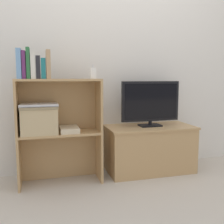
# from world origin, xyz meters

# --- Properties ---
(ground_plane) EXTENTS (16.00, 16.00, 0.00)m
(ground_plane) POSITION_xyz_m (0.00, 0.00, 0.00)
(ground_plane) COLOR #BCB2A3
(wall_back) EXTENTS (10.00, 0.05, 2.40)m
(wall_back) POSITION_xyz_m (0.00, 0.47, 1.20)
(wall_back) COLOR silver
(wall_back) RESTS_ON ground_plane
(tv_stand) EXTENTS (0.90, 0.45, 0.48)m
(tv_stand) POSITION_xyz_m (0.43, 0.22, 0.24)
(tv_stand) COLOR tan
(tv_stand) RESTS_ON ground_plane
(tv) EXTENTS (0.61, 0.14, 0.46)m
(tv) POSITION_xyz_m (0.43, 0.21, 0.72)
(tv) COLOR black
(tv) RESTS_ON tv_stand
(bookshelf_lower_tier) EXTENTS (0.74, 0.29, 0.48)m
(bookshelf_lower_tier) POSITION_xyz_m (-0.49, 0.20, 0.30)
(bookshelf_lower_tier) COLOR tan
(bookshelf_lower_tier) RESTS_ON ground_plane
(bookshelf_upper_tier) EXTENTS (0.74, 0.29, 0.48)m
(bookshelf_upper_tier) POSITION_xyz_m (-0.49, 0.20, 0.78)
(bookshelf_upper_tier) COLOR tan
(bookshelf_upper_tier) RESTS_ON bookshelf_lower_tier
(book_skyblue) EXTENTS (0.04, 0.16, 0.25)m
(book_skyblue) POSITION_xyz_m (-0.82, 0.10, 1.09)
(book_skyblue) COLOR #709ECC
(book_skyblue) RESTS_ON bookshelf_upper_tier
(book_plum) EXTENTS (0.03, 0.13, 0.23)m
(book_plum) POSITION_xyz_m (-0.78, 0.10, 1.08)
(book_plum) COLOR #6B2D66
(book_plum) RESTS_ON bookshelf_upper_tier
(book_forest) EXTENTS (0.03, 0.15, 0.26)m
(book_forest) POSITION_xyz_m (-0.74, 0.10, 1.09)
(book_forest) COLOR #286638
(book_forest) RESTS_ON bookshelf_upper_tier
(book_ivory) EXTENTS (0.04, 0.15, 0.22)m
(book_ivory) POSITION_xyz_m (-0.70, 0.10, 1.07)
(book_ivory) COLOR silver
(book_ivory) RESTS_ON bookshelf_upper_tier
(book_charcoal) EXTENTS (0.04, 0.13, 0.19)m
(book_charcoal) POSITION_xyz_m (-0.66, 0.10, 1.06)
(book_charcoal) COLOR #232328
(book_charcoal) RESTS_ON bookshelf_upper_tier
(book_teal) EXTENTS (0.04, 0.14, 0.17)m
(book_teal) POSITION_xyz_m (-0.62, 0.10, 1.05)
(book_teal) COLOR #1E7075
(book_teal) RESTS_ON bookshelf_upper_tier
(book_tan) EXTENTS (0.04, 0.16, 0.24)m
(book_tan) POSITION_xyz_m (-0.58, 0.10, 1.08)
(book_tan) COLOR tan
(book_tan) RESTS_ON bookshelf_upper_tier
(baby_monitor) EXTENTS (0.05, 0.03, 0.13)m
(baby_monitor) POSITION_xyz_m (-0.18, 0.14, 1.01)
(baby_monitor) COLOR white
(baby_monitor) RESTS_ON bookshelf_upper_tier
(storage_basket_left) EXTENTS (0.32, 0.25, 0.25)m
(storage_basket_left) POSITION_xyz_m (-0.67, 0.13, 0.61)
(storage_basket_left) COLOR tan
(storage_basket_left) RESTS_ON bookshelf_lower_tier
(laptop) EXTENTS (0.33, 0.21, 0.02)m
(laptop) POSITION_xyz_m (-0.67, 0.13, 0.74)
(laptop) COLOR white
(laptop) RESTS_ON storage_basket_left
(magazine_stack) EXTENTS (0.17, 0.25, 0.05)m
(magazine_stack) POSITION_xyz_m (-0.41, 0.13, 0.50)
(magazine_stack) COLOR beige
(magazine_stack) RESTS_ON bookshelf_lower_tier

